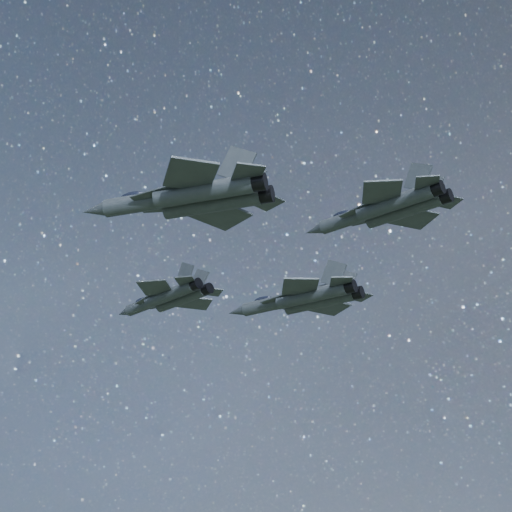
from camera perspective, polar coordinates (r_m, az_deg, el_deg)
The scene contains 4 objects.
jet_lead at distance 91.55m, azimuth -6.37°, elevation -2.99°, with size 15.60×11.03×3.95m.
jet_left at distance 101.92m, azimuth 3.56°, elevation -3.10°, with size 20.29×14.13×5.10m.
jet_right at distance 72.64m, azimuth -4.65°, elevation 4.31°, with size 19.53×12.97×4.97m.
jet_slot at distance 79.92m, azimuth 9.53°, elevation 3.46°, with size 16.87×12.01×4.30m.
Camera 1 is at (47.25, -61.86, 121.60)m, focal length 55.00 mm.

